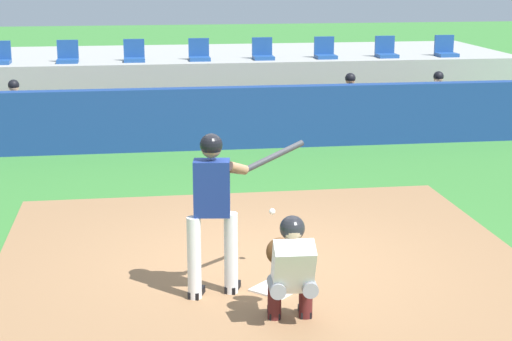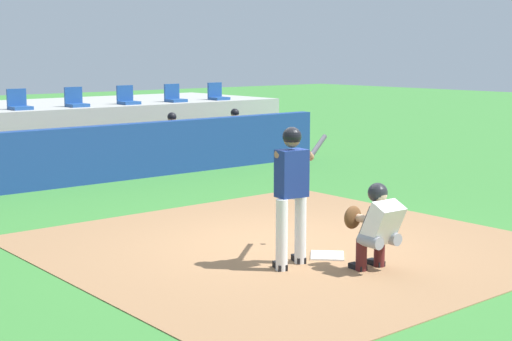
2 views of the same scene
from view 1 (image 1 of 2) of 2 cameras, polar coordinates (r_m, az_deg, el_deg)
name	(u,v)px [view 1 (image 1 of 2)]	position (r m, az deg, el deg)	size (l,w,h in m)	color
ground_plane	(265,265)	(9.98, 0.59, -6.55)	(80.00, 80.00, 0.00)	#387A33
dirt_infield	(265,265)	(9.98, 0.59, -6.52)	(6.40, 6.40, 0.01)	#936B47
home_plate	(276,289)	(9.24, 1.38, -8.14)	(0.44, 0.44, 0.02)	white
batter_at_plate	(215,204)	(8.78, -2.87, -2.34)	(1.37, 0.67, 1.80)	silver
catcher_crouched	(291,266)	(8.26, 2.43, -6.56)	(0.50, 1.95, 1.13)	gray
dugout_wall	(212,118)	(16.06, -3.04, 3.61)	(13.00, 0.30, 1.20)	navy
dugout_bench	(208,127)	(17.11, -3.35, 2.97)	(11.80, 0.44, 0.45)	olive
dugout_player_1	(15,112)	(16.97, -16.29, 3.88)	(0.49, 0.70, 1.30)	#939399
dugout_player_2	(351,104)	(17.39, 6.57, 4.59)	(0.49, 0.70, 1.30)	#939399
dugout_player_3	(439,101)	(17.98, 12.51, 4.66)	(0.49, 0.70, 1.30)	#939399
stands_platform	(195,82)	(20.37, -4.24, 6.11)	(15.00, 4.40, 1.40)	#9E9E99
stadium_seat_1	(0,57)	(18.93, -17.23, 7.46)	(0.46, 0.46, 0.48)	#1E478C
stadium_seat_2	(68,56)	(18.76, -12.84, 7.68)	(0.46, 0.46, 0.48)	#1E478C
stadium_seat_3	(134,55)	(18.71, -8.38, 7.86)	(0.46, 0.46, 0.48)	#1E478C
stadium_seat_4	(199,54)	(18.77, -3.93, 8.00)	(0.46, 0.46, 0.48)	#1E478C
stadium_seat_5	(263,53)	(18.93, 0.48, 8.08)	(0.46, 0.46, 0.48)	#1E478C
stadium_seat_6	(325,52)	(19.21, 4.78, 8.12)	(0.46, 0.46, 0.48)	#1E478C
stadium_seat_7	(386,51)	(19.59, 8.94, 8.12)	(0.46, 0.46, 0.48)	#1E478C
stadium_seat_8	(446,50)	(20.06, 12.92, 8.07)	(0.46, 0.46, 0.48)	#1E478C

